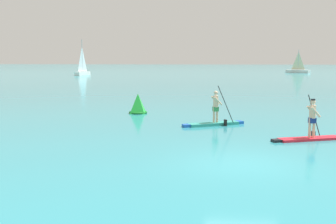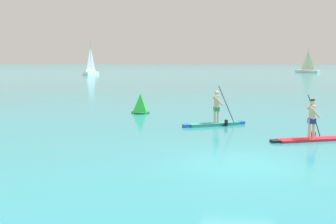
{
  "view_description": "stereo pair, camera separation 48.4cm",
  "coord_description": "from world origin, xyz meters",
  "px_view_note": "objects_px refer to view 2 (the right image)",
  "views": [
    {
      "loc": [
        -1.01,
        -13.08,
        3.34
      ],
      "look_at": [
        -3.11,
        5.88,
        0.85
      ],
      "focal_mm": 43.86,
      "sensor_mm": 36.0,
      "label": 1
    },
    {
      "loc": [
        -0.53,
        -13.02,
        3.34
      ],
      "look_at": [
        -3.11,
        5.88,
        0.85
      ],
      "focal_mm": 43.86,
      "sensor_mm": 36.0,
      "label": 2
    }
  ],
  "objects_px": {
    "sailboat_left_horizon": "(91,70)",
    "paddleboarder_mid_center": "(215,119)",
    "race_marker_buoy": "(140,105)",
    "paddleboarder_far_right": "(311,132)",
    "sailboat_right_horizon": "(308,70)"
  },
  "relations": [
    {
      "from": "race_marker_buoy",
      "to": "paddleboarder_far_right",
      "type": "bearing_deg",
      "value": -40.66
    },
    {
      "from": "sailboat_left_horizon",
      "to": "sailboat_right_horizon",
      "type": "height_order",
      "value": "sailboat_left_horizon"
    },
    {
      "from": "paddleboarder_far_right",
      "to": "race_marker_buoy",
      "type": "relative_size",
      "value": 2.6
    },
    {
      "from": "race_marker_buoy",
      "to": "sailboat_right_horizon",
      "type": "xyz_separation_m",
      "value": [
        24.41,
        75.29,
        0.17
      ]
    },
    {
      "from": "sailboat_right_horizon",
      "to": "paddleboarder_mid_center",
      "type": "bearing_deg",
      "value": -62.83
    },
    {
      "from": "sailboat_left_horizon",
      "to": "race_marker_buoy",
      "type": "bearing_deg",
      "value": -147.82
    },
    {
      "from": "race_marker_buoy",
      "to": "paddleboarder_mid_center",
      "type": "bearing_deg",
      "value": -41.0
    },
    {
      "from": "paddleboarder_mid_center",
      "to": "sailboat_left_horizon",
      "type": "height_order",
      "value": "sailboat_left_horizon"
    },
    {
      "from": "paddleboarder_mid_center",
      "to": "sailboat_right_horizon",
      "type": "distance_m",
      "value": 81.76
    },
    {
      "from": "paddleboarder_far_right",
      "to": "sailboat_right_horizon",
      "type": "relative_size",
      "value": 0.61
    },
    {
      "from": "sailboat_left_horizon",
      "to": "paddleboarder_mid_center",
      "type": "bearing_deg",
      "value": -145.3
    },
    {
      "from": "paddleboarder_far_right",
      "to": "race_marker_buoy",
      "type": "xyz_separation_m",
      "value": [
        -8.61,
        7.39,
        0.17
      ]
    },
    {
      "from": "paddleboarder_far_right",
      "to": "sailboat_left_horizon",
      "type": "bearing_deg",
      "value": 94.75
    },
    {
      "from": "race_marker_buoy",
      "to": "sailboat_left_horizon",
      "type": "relative_size",
      "value": 0.18
    },
    {
      "from": "paddleboarder_far_right",
      "to": "race_marker_buoy",
      "type": "height_order",
      "value": "paddleboarder_far_right"
    }
  ]
}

